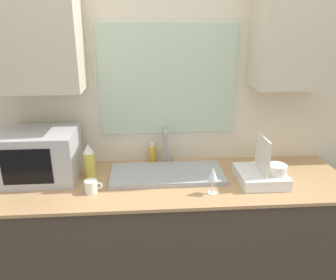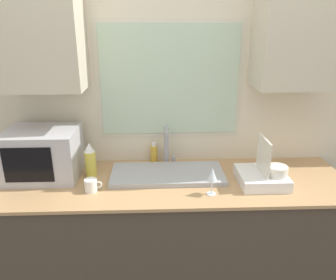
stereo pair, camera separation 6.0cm
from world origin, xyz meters
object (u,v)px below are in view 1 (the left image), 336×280
Objects in this scene: soap_bottle at (152,154)px; wine_glass at (213,175)px; mug_near_sink at (91,186)px; microwave at (41,155)px; dish_rack at (263,174)px; faucet at (166,144)px; spray_bottle at (89,161)px.

wine_glass reaches higher than soap_bottle.
soap_bottle is 0.90× the size of wine_glass.
mug_near_sink is at bearing -132.20° from soap_bottle.
dish_rack is at bearing -6.69° from microwave.
faucet is 0.14m from soap_bottle.
dish_rack reaches higher than wine_glass.
faucet is at bearing 119.59° from wine_glass.
faucet reaches higher than soap_bottle.
faucet is 0.52m from spray_bottle.
dish_rack reaches higher than faucet.
wine_glass is (0.33, -0.47, 0.05)m from soap_bottle.
faucet is 0.59m from mug_near_sink.
wine_glass is at bearing -15.39° from microwave.
soap_bottle is 1.43× the size of mug_near_sink.
dish_rack reaches higher than soap_bottle.
faucet is 2.65× the size of mug_near_sink.
microwave reaches higher than spray_bottle.
mug_near_sink is (0.04, -0.21, -0.07)m from spray_bottle.
mug_near_sink is at bearing -79.77° from spray_bottle.
faucet is 0.66m from dish_rack.
faucet is 1.23× the size of spray_bottle.
microwave is (-0.79, -0.14, -0.00)m from faucet.
faucet is 0.63× the size of microwave.
mug_near_sink is at bearing -141.84° from faucet.
dish_rack is 0.75m from soap_bottle.
spray_bottle is (0.29, -0.01, -0.05)m from microwave.
faucet reaches higher than wine_glass.
microwave is 2.95× the size of soap_bottle.
dish_rack reaches higher than spray_bottle.
soap_bottle is (0.70, 0.18, -0.09)m from microwave.
soap_bottle is at bearing 14.83° from microwave.
microwave is 4.23× the size of mug_near_sink.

